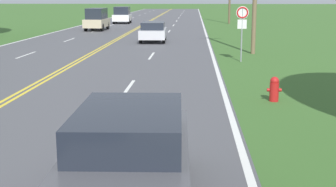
# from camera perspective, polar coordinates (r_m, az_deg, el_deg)

# --- Properties ---
(fire_hydrant) EXTENTS (0.44, 0.28, 0.76)m
(fire_hydrant) POSITION_cam_1_polar(r_m,az_deg,el_deg) (14.59, 12.82, 0.56)
(fire_hydrant) COLOR red
(fire_hydrant) RESTS_ON ground
(traffic_sign) EXTENTS (0.60, 0.10, 2.68)m
(traffic_sign) POSITION_cam_1_polar(r_m,az_deg,el_deg) (23.04, 9.04, 8.84)
(traffic_sign) COLOR gray
(traffic_sign) RESTS_ON ground
(car_dark_grey_sedan_approaching) EXTENTS (1.89, 4.47, 1.51)m
(car_dark_grey_sedan_approaching) POSITION_cam_1_polar(r_m,az_deg,el_deg) (7.01, -4.79, -7.89)
(car_dark_grey_sedan_approaching) COLOR black
(car_dark_grey_sedan_approaching) RESTS_ON ground
(car_silver_hatchback_mid_near) EXTENTS (1.89, 4.24, 1.39)m
(car_silver_hatchback_mid_near) POSITION_cam_1_polar(r_m,az_deg,el_deg) (33.14, -1.81, 7.63)
(car_silver_hatchback_mid_near) COLOR black
(car_silver_hatchback_mid_near) RESTS_ON ground
(car_champagne_van_mid_far) EXTENTS (1.78, 4.25, 2.05)m
(car_champagne_van_mid_far) POSITION_cam_1_polar(r_m,az_deg,el_deg) (44.87, -8.68, 8.97)
(car_champagne_van_mid_far) COLOR black
(car_champagne_van_mid_far) RESTS_ON ground
(car_white_van_receding) EXTENTS (2.11, 4.13, 1.94)m
(car_white_van_receding) POSITION_cam_1_polar(r_m,az_deg,el_deg) (56.12, -5.60, 9.53)
(car_white_van_receding) COLOR black
(car_white_van_receding) RESTS_ON ground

